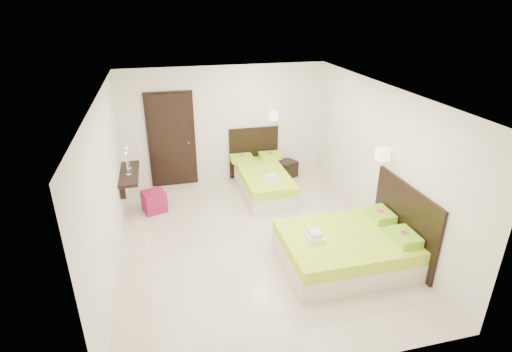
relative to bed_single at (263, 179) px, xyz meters
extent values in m
plane|color=beige|center=(-0.64, -1.88, -0.29)|extent=(5.50, 5.50, 0.00)
cube|color=beige|center=(0.00, -0.09, -0.14)|extent=(0.96, 1.92, 0.31)
cube|color=#A6DB23|center=(0.00, -0.09, 0.11)|extent=(0.95, 1.90, 0.19)
cube|color=black|center=(0.00, 0.84, 0.31)|extent=(1.15, 0.05, 1.20)
cube|color=#99DD28|center=(-0.34, 0.63, 0.27)|extent=(0.48, 0.33, 0.13)
cylinder|color=#C82F75|center=(-0.34, 0.63, 0.34)|extent=(0.12, 0.12, 0.00)
cube|color=#99DD28|center=(0.33, 0.63, 0.27)|extent=(0.48, 0.33, 0.13)
cylinder|color=#C82F75|center=(0.33, 0.63, 0.34)|extent=(0.12, 0.12, 0.00)
cube|color=silver|center=(0.00, -0.62, 0.24)|extent=(0.29, 0.21, 0.08)
cube|color=silver|center=(0.00, -0.62, 0.32)|extent=(0.22, 0.16, 0.08)
cube|color=#FAEACD|center=(0.42, 0.69, 1.19)|extent=(0.17, 0.17, 0.19)
cylinder|color=#2D2116|center=(0.42, 0.77, 1.19)|extent=(0.03, 0.16, 0.03)
cube|color=beige|center=(0.61, -2.85, -0.13)|extent=(2.00, 1.50, 0.32)
cube|color=#A6DB23|center=(0.61, -2.85, 0.13)|extent=(1.98, 1.49, 0.20)
cube|color=black|center=(1.58, -2.85, 0.33)|extent=(0.05, 1.70, 1.25)
cube|color=#99DD28|center=(1.36, -3.20, 0.30)|extent=(0.34, 0.50, 0.14)
cylinder|color=#C82F75|center=(1.36, -3.20, 0.37)|extent=(0.12, 0.12, 0.00)
cube|color=#99DD28|center=(1.36, -2.50, 0.30)|extent=(0.34, 0.50, 0.14)
cylinder|color=#C82F75|center=(1.36, -2.50, 0.37)|extent=(0.12, 0.12, 0.00)
cube|color=silver|center=(0.05, -2.85, 0.27)|extent=(0.22, 0.30, 0.08)
cube|color=silver|center=(0.05, -2.85, 0.35)|extent=(0.17, 0.23, 0.08)
cube|color=#FAEACD|center=(1.43, -2.22, 1.26)|extent=(0.18, 0.18, 0.20)
cylinder|color=#2D2116|center=(1.51, -2.22, 1.26)|extent=(0.16, 0.03, 0.03)
cube|color=black|center=(0.75, 0.64, -0.11)|extent=(0.54, 0.52, 0.38)
cube|color=maroon|center=(-2.32, -0.35, -0.09)|extent=(0.52, 0.52, 0.41)
cube|color=black|center=(-1.84, 0.83, 0.76)|extent=(1.02, 0.06, 2.14)
cube|color=black|center=(-1.84, 0.79, 0.76)|extent=(0.88, 0.04, 2.06)
cylinder|color=silver|center=(-1.49, 0.76, 0.71)|extent=(0.03, 0.10, 0.03)
cube|color=black|center=(-2.72, -0.28, 0.53)|extent=(0.35, 1.20, 0.06)
cube|color=black|center=(-2.83, -0.73, 0.38)|extent=(0.10, 0.04, 0.30)
cube|color=black|center=(-2.83, 0.17, 0.38)|extent=(0.10, 0.04, 0.30)
cylinder|color=silver|center=(-2.72, -0.43, 0.57)|extent=(0.10, 0.10, 0.02)
cylinder|color=silver|center=(-2.72, -0.43, 0.69)|extent=(0.02, 0.02, 0.22)
cone|color=silver|center=(-2.72, -0.43, 0.82)|extent=(0.07, 0.07, 0.04)
cylinder|color=white|center=(-2.72, -0.43, 0.91)|extent=(0.02, 0.02, 0.15)
sphere|color=#FFB23F|center=(-2.72, -0.43, 1.00)|extent=(0.02, 0.02, 0.02)
cylinder|color=silver|center=(-2.72, -0.13, 0.57)|extent=(0.10, 0.10, 0.02)
cylinder|color=silver|center=(-2.72, -0.13, 0.69)|extent=(0.02, 0.02, 0.22)
cone|color=silver|center=(-2.72, -0.13, 0.82)|extent=(0.07, 0.07, 0.04)
cylinder|color=white|center=(-2.72, -0.13, 0.91)|extent=(0.02, 0.02, 0.15)
sphere|color=#FFB23F|center=(-2.72, -0.13, 1.00)|extent=(0.02, 0.02, 0.02)
camera|label=1|loc=(-2.03, -7.63, 3.58)|focal=28.00mm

